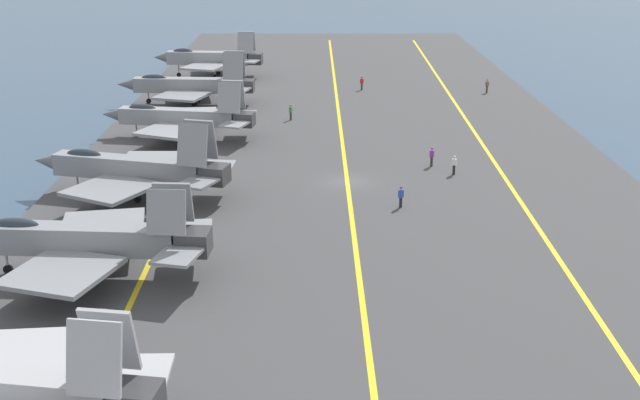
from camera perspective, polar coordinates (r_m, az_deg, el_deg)
ground_plane at (r=68.82m, az=1.94°, el=1.01°), size 2000.00×2000.00×0.00m
carrier_deck at (r=68.76m, az=1.94°, el=1.17°), size 187.29×49.94×0.40m
deck_stripe_foul_line at (r=70.60m, az=13.16°, el=1.32°), size 168.53×3.98×0.01m
deck_stripe_centerline at (r=68.70m, az=1.95°, el=1.33°), size 168.56×0.36×0.01m
deck_stripe_edge_line at (r=69.51m, az=-9.44°, el=1.29°), size 168.56×1.37×0.01m
parked_jet_third at (r=51.93m, az=-16.57°, el=-2.71°), size 14.19×16.90×6.10m
parked_jet_fourth at (r=65.92m, az=-13.19°, el=2.23°), size 13.86×16.96×6.59m
parked_jet_fifth at (r=83.00m, az=-9.86°, el=5.83°), size 13.32×16.11×6.08m
parked_jet_sixth at (r=98.84m, az=-9.32°, el=8.07°), size 13.40×16.81×6.42m
parked_jet_seventh at (r=115.65m, az=-7.83°, el=9.96°), size 13.86×15.62×6.43m
crew_green_vest at (r=89.82m, az=-2.10°, el=6.31°), size 0.45×0.38×1.79m
crew_brown_vest at (r=106.41m, az=11.79°, el=7.99°), size 0.44×0.46×1.80m
crew_purple_vest at (r=73.34m, az=7.95°, el=3.13°), size 0.37×0.45×1.80m
crew_blue_vest at (r=62.50m, az=5.77°, el=0.30°), size 0.45×0.46×1.74m
crew_red_vest at (r=106.11m, az=2.99°, el=8.34°), size 0.42×0.46×1.81m
crew_white_vest at (r=71.27m, az=9.52°, el=2.53°), size 0.38×0.45×1.73m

